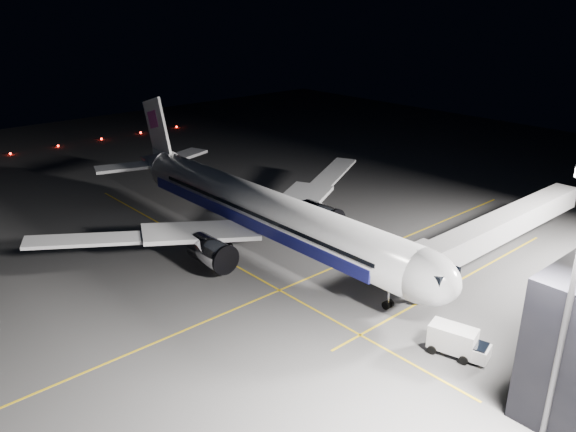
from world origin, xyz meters
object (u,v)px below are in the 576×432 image
at_px(floodlight_mast_south, 572,289).
at_px(safety_cone_c, 291,237).
at_px(airliner, 259,209).
at_px(baggage_tug, 261,207).
at_px(jet_bridge, 496,229).
at_px(safety_cone_b, 309,223).
at_px(service_truck, 458,341).
at_px(safety_cone_a, 299,221).

xyz_separation_m(floodlight_mast_south, safety_cone_c, (-39.74, 10.47, -12.08)).
distance_m(airliner, baggage_tug, 13.17).
xyz_separation_m(jet_bridge, baggage_tug, (-32.63, -10.06, -3.68)).
xyz_separation_m(airliner, floodlight_mast_south, (41.08, -6.01, 7.21)).
xyz_separation_m(airliner, safety_cone_b, (-0.97, 9.89, -4.90)).
relative_size(jet_bridge, baggage_tug, 10.60).
relative_size(floodlight_mast_south, service_truck, 3.61).
xyz_separation_m(airliner, safety_cone_a, (-2.39, 9.35, -4.86)).
height_order(service_truck, safety_cone_a, service_truck).
distance_m(safety_cone_a, safety_cone_b, 1.52).
bearing_deg(airliner, jet_bridge, 38.04).
xyz_separation_m(service_truck, baggage_tug, (-40.63, 9.86, -0.57)).
relative_size(airliner, floodlight_mast_south, 2.97).
distance_m(floodlight_mast_south, safety_cone_c, 42.84).
xyz_separation_m(safety_cone_b, safety_cone_c, (2.30, -5.44, 0.03)).
bearing_deg(jet_bridge, safety_cone_a, -161.13).
bearing_deg(baggage_tug, jet_bridge, 37.51).
bearing_deg(safety_cone_b, jet_bridge, 18.77).
height_order(jet_bridge, safety_cone_a, jet_bridge).
bearing_deg(safety_cone_c, service_truck, -11.99).
bearing_deg(safety_cone_a, safety_cone_b, 20.51).
xyz_separation_m(service_truck, safety_cone_c, (-29.74, 6.32, -1.18)).
bearing_deg(floodlight_mast_south, service_truck, 157.49).
distance_m(floodlight_mast_south, safety_cone_a, 47.66).
relative_size(airliner, safety_cone_a, 102.08).
xyz_separation_m(jet_bridge, safety_cone_b, (-24.04, -8.17, -4.32)).
relative_size(jet_bridge, floodlight_mast_south, 1.66).
height_order(jet_bridge, service_truck, jet_bridge).
bearing_deg(baggage_tug, safety_cone_c, 2.35).
distance_m(service_truck, baggage_tug, 41.81).
bearing_deg(safety_cone_a, jet_bridge, 18.87).
xyz_separation_m(service_truck, safety_cone_b, (-32.03, 11.75, -1.21)).
relative_size(safety_cone_a, safety_cone_b, 1.16).
bearing_deg(floodlight_mast_south, safety_cone_a, 160.53).
bearing_deg(floodlight_mast_south, airliner, 171.67).
height_order(floodlight_mast_south, service_truck, floodlight_mast_south).
bearing_deg(airliner, safety_cone_c, 73.34).
height_order(airliner, service_truck, airliner).
distance_m(safety_cone_b, safety_cone_c, 5.90).
bearing_deg(airliner, baggage_tug, 140.09).
height_order(jet_bridge, safety_cone_c, jet_bridge).
relative_size(floodlight_mast_south, safety_cone_b, 39.72).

